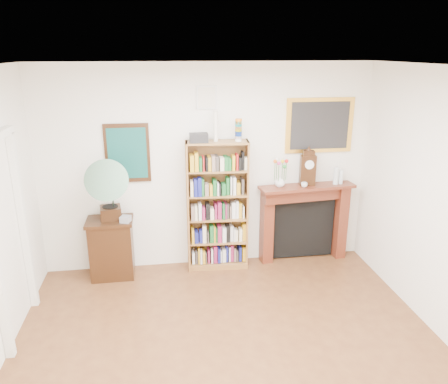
# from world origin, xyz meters

# --- Properties ---
(room) EXTENTS (4.51, 5.01, 2.81)m
(room) POSITION_xyz_m (0.00, 0.00, 1.40)
(room) COLOR #552E1A
(room) RESTS_ON ground
(door_casing) EXTENTS (0.08, 1.02, 2.17)m
(door_casing) POSITION_xyz_m (-2.21, 1.20, 1.26)
(door_casing) COLOR white
(door_casing) RESTS_ON left_wall
(teal_poster) EXTENTS (0.58, 0.04, 0.78)m
(teal_poster) POSITION_xyz_m (-1.05, 2.48, 1.65)
(teal_poster) COLOR black
(teal_poster) RESTS_ON back_wall
(small_picture) EXTENTS (0.26, 0.04, 0.30)m
(small_picture) POSITION_xyz_m (0.00, 2.48, 2.35)
(small_picture) COLOR white
(small_picture) RESTS_ON back_wall
(gilt_painting) EXTENTS (0.95, 0.04, 0.75)m
(gilt_painting) POSITION_xyz_m (1.55, 2.48, 1.95)
(gilt_painting) COLOR gold
(gilt_painting) RESTS_ON back_wall
(bookshelf) EXTENTS (0.85, 0.35, 2.07)m
(bookshelf) POSITION_xyz_m (0.12, 2.33, 1.01)
(bookshelf) COLOR brown
(bookshelf) RESTS_ON floor
(side_cabinet) EXTENTS (0.60, 0.44, 0.82)m
(side_cabinet) POSITION_xyz_m (-1.33, 2.26, 0.41)
(side_cabinet) COLOR black
(side_cabinet) RESTS_ON floor
(fireplace) EXTENTS (1.37, 0.45, 1.14)m
(fireplace) POSITION_xyz_m (1.38, 2.40, 0.67)
(fireplace) COLOR #542013
(fireplace) RESTS_ON floor
(gramophone) EXTENTS (0.61, 0.72, 0.86)m
(gramophone) POSITION_xyz_m (-1.31, 2.16, 1.31)
(gramophone) COLOR black
(gramophone) RESTS_ON side_cabinet
(cd_stack) EXTENTS (0.15, 0.15, 0.08)m
(cd_stack) POSITION_xyz_m (-1.11, 2.15, 0.86)
(cd_stack) COLOR #AAABB6
(cd_stack) RESTS_ON side_cabinet
(mantel_clock) EXTENTS (0.22, 0.14, 0.49)m
(mantel_clock) POSITION_xyz_m (1.38, 2.36, 1.38)
(mantel_clock) COLOR black
(mantel_clock) RESTS_ON fireplace
(flower_vase) EXTENTS (0.17, 0.17, 0.15)m
(flower_vase) POSITION_xyz_m (0.98, 2.34, 1.22)
(flower_vase) COLOR silver
(flower_vase) RESTS_ON fireplace
(teacup) EXTENTS (0.09, 0.09, 0.07)m
(teacup) POSITION_xyz_m (1.31, 2.27, 1.17)
(teacup) COLOR silver
(teacup) RESTS_ON fireplace
(bottle_left) EXTENTS (0.07, 0.07, 0.24)m
(bottle_left) POSITION_xyz_m (1.79, 2.34, 1.26)
(bottle_left) COLOR silver
(bottle_left) RESTS_ON fireplace
(bottle_right) EXTENTS (0.06, 0.06, 0.20)m
(bottle_right) POSITION_xyz_m (1.87, 2.35, 1.24)
(bottle_right) COLOR silver
(bottle_right) RESTS_ON fireplace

